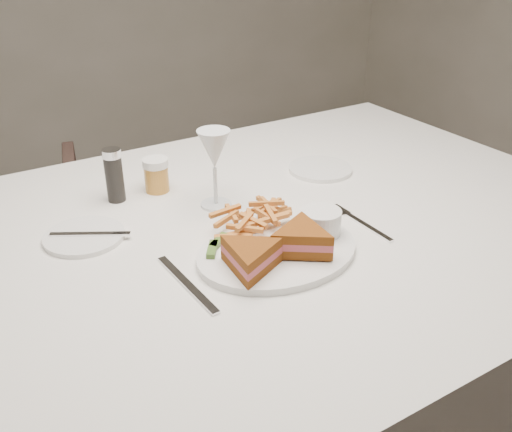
% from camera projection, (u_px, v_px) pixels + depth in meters
% --- Properties ---
extents(table, '(1.71, 1.21, 0.75)m').
position_uv_depth(table, '(246.00, 365.00, 1.36)').
color(table, silver).
rests_on(table, ground).
extents(chair_far, '(0.71, 0.68, 0.64)m').
position_uv_depth(chair_far, '(160.00, 222.00, 2.11)').
color(chair_far, '#45312A').
rests_on(chair_far, ground).
extents(table_setting, '(0.77, 0.57, 0.18)m').
position_uv_depth(table_setting, '(247.00, 219.00, 1.14)').
color(table_setting, white).
rests_on(table_setting, table).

